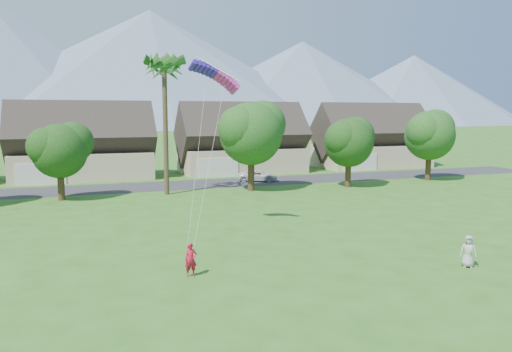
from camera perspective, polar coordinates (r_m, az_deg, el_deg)
name	(u,v)px	position (r m, az deg, el deg)	size (l,w,h in m)	color
ground	(342,301)	(20.63, 9.76, -13.86)	(500.00, 500.00, 0.00)	#2D6019
street	(177,185)	(52.12, -9.00, -1.04)	(90.00, 7.00, 0.01)	#2D2D30
kite_flyer	(191,260)	(23.10, -7.46, -9.48)	(0.56, 0.37, 1.55)	red
watcher	(468,251)	(26.32, 23.10, -7.92)	(0.76, 0.49, 1.56)	#B5B4B0
parked_car	(258,176)	(54.40, 0.24, 0.02)	(2.00, 4.33, 1.20)	silver
mountain_ridge	(113,72)	(278.26, -15.99, 11.37)	(540.00, 240.00, 70.00)	slate
houses_row	(166,146)	(60.66, -10.22, 3.34)	(72.75, 8.19, 8.86)	beige
tree_row	(176,141)	(45.48, -9.08, 3.95)	(62.27, 6.67, 8.45)	#47301C
fan_palm	(164,63)	(46.04, -10.47, 12.57)	(3.00, 3.00, 13.80)	#4C3D26
parafoil_kite	(216,74)	(30.91, -4.63, 11.56)	(3.23, 1.16, 0.50)	#3416AC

